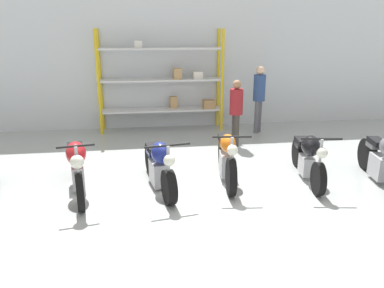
% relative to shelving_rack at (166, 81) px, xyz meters
% --- Properties ---
extents(ground_plane, '(30.00, 30.00, 0.00)m').
position_rel_shelving_rack_xyz_m(ground_plane, '(0.19, -4.21, -1.37)').
color(ground_plane, '#9EA3A0').
extents(back_wall, '(30.00, 0.08, 3.60)m').
position_rel_shelving_rack_xyz_m(back_wall, '(0.19, 0.37, 0.43)').
color(back_wall, silver).
rests_on(back_wall, ground_plane).
extents(shelving_rack, '(3.41, 0.63, 2.76)m').
position_rel_shelving_rack_xyz_m(shelving_rack, '(0.00, 0.00, 0.00)').
color(shelving_rack, gold).
rests_on(shelving_rack, ground_plane).
extents(motorcycle_red, '(0.66, 2.10, 1.06)m').
position_rel_shelving_rack_xyz_m(motorcycle_red, '(-1.86, -4.12, -0.87)').
color(motorcycle_red, black).
rests_on(motorcycle_red, ground_plane).
extents(motorcycle_blue, '(0.74, 1.97, 1.00)m').
position_rel_shelving_rack_xyz_m(motorcycle_blue, '(-0.44, -4.11, -0.96)').
color(motorcycle_blue, black).
rests_on(motorcycle_blue, ground_plane).
extents(motorcycle_orange, '(0.66, 2.01, 1.04)m').
position_rel_shelving_rack_xyz_m(motorcycle_orange, '(0.83, -3.93, -0.93)').
color(motorcycle_orange, black).
rests_on(motorcycle_orange, ground_plane).
extents(motorcycle_black, '(0.68, 2.01, 1.00)m').
position_rel_shelving_rack_xyz_m(motorcycle_black, '(2.35, -4.11, -0.91)').
color(motorcycle_black, black).
rests_on(motorcycle_black, ground_plane).
extents(motorcycle_grey, '(0.72, 2.02, 1.01)m').
position_rel_shelving_rack_xyz_m(motorcycle_grey, '(3.65, -4.47, -0.96)').
color(motorcycle_grey, black).
rests_on(motorcycle_grey, ground_plane).
extents(person_browsing, '(0.32, 0.32, 1.60)m').
position_rel_shelving_rack_xyz_m(person_browsing, '(1.55, -1.77, -0.44)').
color(person_browsing, '#38332D').
rests_on(person_browsing, ground_plane).
extents(person_near_rack, '(0.45, 0.45, 1.82)m').
position_rel_shelving_rack_xyz_m(person_near_rack, '(2.47, -0.67, -0.29)').
color(person_near_rack, '#595960').
rests_on(person_near_rack, ground_plane).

